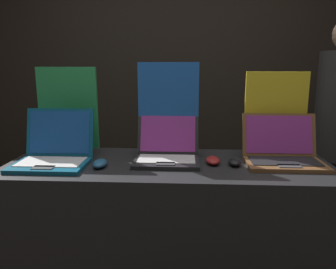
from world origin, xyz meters
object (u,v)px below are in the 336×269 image
object	(u,v)px
mouse_front	(100,164)
laptop_middle	(167,150)
laptop_front	(54,152)
promo_stand_middle	(168,111)
mouse_back	(234,162)
mouse_middle	(213,160)
laptop_back	(283,152)
promo_stand_front	(68,112)
promo_stand_back	(275,115)

from	to	relation	value
mouse_front	laptop_middle	world-z (taller)	laptop_middle
laptop_front	promo_stand_middle	xyz separation A→B (m)	(0.57, 0.22, 0.18)
mouse_back	laptop_middle	bearing A→B (deg)	169.29
mouse_middle	mouse_back	bearing A→B (deg)	-11.16
laptop_back	mouse_front	bearing A→B (deg)	-172.25
mouse_front	mouse_middle	world-z (taller)	mouse_front
laptop_middle	mouse_back	xyz separation A→B (m)	(0.34, -0.06, -0.04)
mouse_front	laptop_back	size ratio (longest dim) A/B	0.30
mouse_front	laptop_middle	size ratio (longest dim) A/B	0.35
mouse_front	mouse_middle	bearing A→B (deg)	8.87
laptop_back	mouse_back	size ratio (longest dim) A/B	3.75
laptop_middle	mouse_middle	distance (m)	0.24
laptop_middle	mouse_middle	bearing A→B (deg)	-10.51
mouse_front	laptop_front	bearing A→B (deg)	168.77
promo_stand_middle	promo_stand_front	bearing A→B (deg)	178.11
laptop_middle	mouse_middle	size ratio (longest dim) A/B	2.81
promo_stand_middle	laptop_back	size ratio (longest dim) A/B	1.33
promo_stand_front	laptop_middle	world-z (taller)	promo_stand_front
laptop_front	mouse_middle	world-z (taller)	laptop_front
laptop_front	promo_stand_back	bearing A→B (deg)	12.61
laptop_middle	promo_stand_back	distance (m)	0.64
promo_stand_middle	mouse_back	world-z (taller)	promo_stand_middle
laptop_middle	laptop_back	world-z (taller)	laptop_back
promo_stand_back	mouse_front	bearing A→B (deg)	-161.34
laptop_middle	laptop_front	bearing A→B (deg)	-171.78
promo_stand_front	laptop_back	distance (m)	1.19
mouse_middle	promo_stand_front	bearing A→B (deg)	166.37
promo_stand_front	promo_stand_back	world-z (taller)	promo_stand_front
promo_stand_front	mouse_back	size ratio (longest dim) A/B	4.73
mouse_back	laptop_front	bearing A→B (deg)	-178.91
laptop_back	promo_stand_back	world-z (taller)	promo_stand_back
mouse_middle	mouse_front	bearing A→B (deg)	-171.13
promo_stand_front	mouse_middle	distance (m)	0.86
mouse_front	mouse_back	distance (m)	0.67
mouse_back	promo_stand_back	xyz separation A→B (m)	(0.25, 0.24, 0.20)
promo_stand_front	mouse_middle	xyz separation A→B (m)	(0.81, -0.20, -0.21)
laptop_middle	mouse_back	bearing A→B (deg)	-10.71
laptop_back	mouse_back	bearing A→B (deg)	-166.93
promo_stand_front	promo_stand_middle	bearing A→B (deg)	-1.89
promo_stand_front	mouse_middle	bearing A→B (deg)	-13.63
promo_stand_middle	mouse_middle	bearing A→B (deg)	-36.72
mouse_back	promo_stand_back	bearing A→B (deg)	44.12
mouse_middle	promo_stand_middle	distance (m)	0.37
promo_stand_front	laptop_middle	xyz separation A→B (m)	(0.57, -0.15, -0.18)
mouse_front	promo_stand_back	xyz separation A→B (m)	(0.92, 0.31, 0.20)
laptop_back	mouse_back	distance (m)	0.26
promo_stand_front	mouse_middle	world-z (taller)	promo_stand_front
mouse_middle	laptop_back	size ratio (longest dim) A/B	0.31
mouse_back	promo_stand_back	world-z (taller)	promo_stand_back
laptop_back	mouse_back	world-z (taller)	laptop_back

